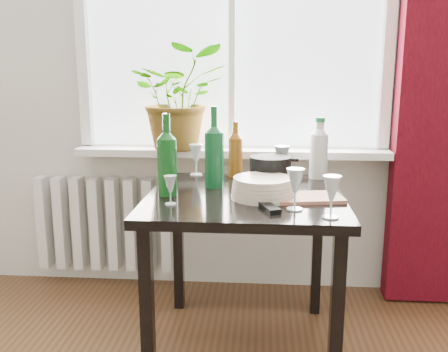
# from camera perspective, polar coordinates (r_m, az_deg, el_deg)

# --- Properties ---
(window) EXTENTS (1.72, 0.08, 1.62)m
(window) POSITION_cam_1_polar(r_m,az_deg,el_deg) (2.82, 0.98, 18.74)
(window) COLOR white
(window) RESTS_ON ground
(windowsill) EXTENTS (1.72, 0.20, 0.04)m
(windowsill) POSITION_cam_1_polar(r_m,az_deg,el_deg) (2.77, 0.83, 2.77)
(windowsill) COLOR silver
(windowsill) RESTS_ON ground
(radiator) EXTENTS (0.80, 0.10, 0.55)m
(radiator) POSITION_cam_1_polar(r_m,az_deg,el_deg) (3.04, -13.45, -5.31)
(radiator) COLOR silver
(radiator) RESTS_ON ground
(table) EXTENTS (0.85, 0.85, 0.74)m
(table) POSITION_cam_1_polar(r_m,az_deg,el_deg) (2.22, 2.39, -4.35)
(table) COLOR black
(table) RESTS_ON ground
(potted_plant) EXTENTS (0.59, 0.54, 0.56)m
(potted_plant) POSITION_cam_1_polar(r_m,az_deg,el_deg) (2.73, -5.10, 8.93)
(potted_plant) COLOR #306C1C
(potted_plant) RESTS_ON windowsill
(wine_bottle_left) EXTENTS (0.11, 0.11, 0.36)m
(wine_bottle_left) POSITION_cam_1_polar(r_m,az_deg,el_deg) (2.15, -6.53, 2.52)
(wine_bottle_left) COLOR #0D4414
(wine_bottle_left) RESTS_ON table
(wine_bottle_right) EXTENTS (0.11, 0.11, 0.38)m
(wine_bottle_right) POSITION_cam_1_polar(r_m,az_deg,el_deg) (2.28, -1.12, 3.41)
(wine_bottle_right) COLOR #0C431F
(wine_bottle_right) RESTS_ON table
(bottle_amber) EXTENTS (0.09, 0.09, 0.29)m
(bottle_amber) POSITION_cam_1_polar(r_m,az_deg,el_deg) (2.51, 1.32, 3.14)
(bottle_amber) COLOR brown
(bottle_amber) RESTS_ON table
(cleaning_bottle) EXTENTS (0.09, 0.09, 0.31)m
(cleaning_bottle) POSITION_cam_1_polar(r_m,az_deg,el_deg) (2.52, 10.81, 3.24)
(cleaning_bottle) COLOR silver
(cleaning_bottle) RESTS_ON table
(wineglass_front_right) EXTENTS (0.08, 0.08, 0.17)m
(wineglass_front_right) POSITION_cam_1_polar(r_m,az_deg,el_deg) (1.95, 8.14, -1.47)
(wineglass_front_right) COLOR silver
(wineglass_front_right) RESTS_ON table
(wineglass_far_right) EXTENTS (0.08, 0.08, 0.16)m
(wineglass_far_right) POSITION_cam_1_polar(r_m,az_deg,el_deg) (1.87, 12.19, -2.30)
(wineglass_far_right) COLOR white
(wineglass_far_right) RESTS_ON table
(wineglass_back_center) EXTENTS (0.09, 0.09, 0.18)m
(wineglass_back_center) POSITION_cam_1_polar(r_m,az_deg,el_deg) (2.42, 6.62, 1.44)
(wineglass_back_center) COLOR #B1BBBE
(wineglass_back_center) RESTS_ON table
(wineglass_back_left) EXTENTS (0.09, 0.09, 0.16)m
(wineglass_back_left) POSITION_cam_1_polar(r_m,az_deg,el_deg) (2.56, -3.22, 1.90)
(wineglass_back_left) COLOR silver
(wineglass_back_left) RESTS_ON table
(wineglass_front_left) EXTENTS (0.06, 0.06, 0.12)m
(wineglass_front_left) POSITION_cam_1_polar(r_m,az_deg,el_deg) (2.02, -6.15, -1.61)
(wineglass_front_left) COLOR #AFB6BC
(wineglass_front_left) RESTS_ON table
(plate_stack) EXTENTS (0.34, 0.34, 0.09)m
(plate_stack) POSITION_cam_1_polar(r_m,az_deg,el_deg) (2.12, 4.46, -1.38)
(plate_stack) COLOR beige
(plate_stack) RESTS_ON table
(fondue_pot) EXTENTS (0.26, 0.24, 0.15)m
(fondue_pot) POSITION_cam_1_polar(r_m,az_deg,el_deg) (2.30, 5.30, 0.44)
(fondue_pot) COLOR black
(fondue_pot) RESTS_ON table
(tv_remote) EXTENTS (0.10, 0.17, 0.02)m
(tv_remote) POSITION_cam_1_polar(r_m,az_deg,el_deg) (1.97, 5.02, -3.49)
(tv_remote) COLOR black
(tv_remote) RESTS_ON table
(cutting_board) EXTENTS (0.31, 0.22, 0.01)m
(cutting_board) POSITION_cam_1_polar(r_m,az_deg,el_deg) (2.13, 9.61, -2.44)
(cutting_board) COLOR #A9694C
(cutting_board) RESTS_ON table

